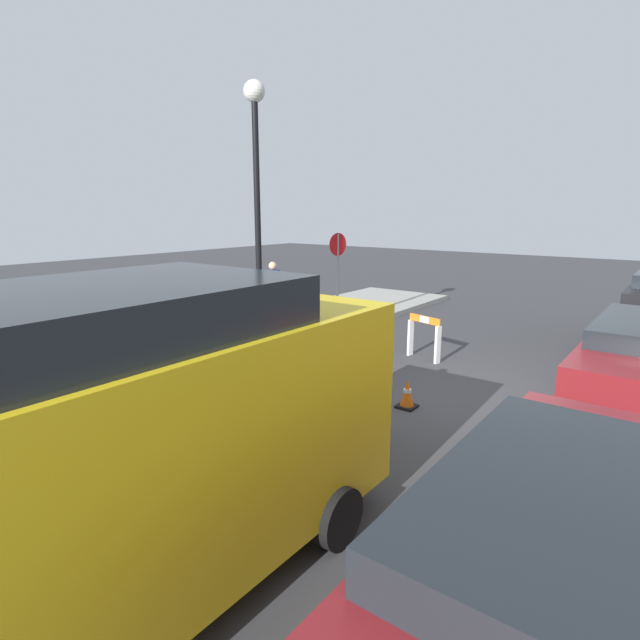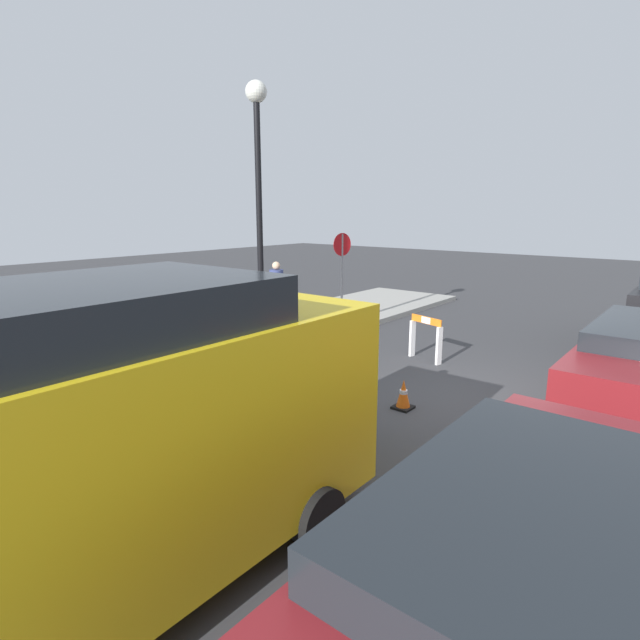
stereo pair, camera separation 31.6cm
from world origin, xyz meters
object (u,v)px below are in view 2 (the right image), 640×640
person_worker (340,372)px  work_van (91,438)px  streetlamp_post (258,183)px  stop_sign (342,264)px  person_pedestrian (277,294)px  parked_car_0 (549,624)px

person_worker → work_van: size_ratio=0.35×
streetlamp_post → stop_sign: streetlamp_post is taller
person_worker → work_van: bearing=147.8°
streetlamp_post → work_van: streetlamp_post is taller
stop_sign → work_van: bearing=36.6°
person_pedestrian → work_van: 8.83m
streetlamp_post → person_worker: 5.25m
person_worker → parked_car_0: 4.40m
person_worker → parked_car_0: (-2.73, -3.45, 0.00)m
work_van → person_worker: bearing=4.4°
streetlamp_post → person_pedestrian: streetlamp_post is taller
parked_car_0 → streetlamp_post: bearing=55.5°
streetlamp_post → work_van: 7.55m
person_pedestrian → work_van: size_ratio=0.34×
parked_car_0 → work_van: size_ratio=0.81×
streetlamp_post → parked_car_0: bearing=-124.5°
person_worker → parked_car_0: size_ratio=0.43×
person_pedestrian → work_van: bearing=55.9°
person_worker → person_pedestrian: size_ratio=1.02×
work_van → stop_sign: bearing=25.3°
streetlamp_post → stop_sign: size_ratio=2.29×
streetlamp_post → person_pedestrian: (1.38, 0.86, -2.60)m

